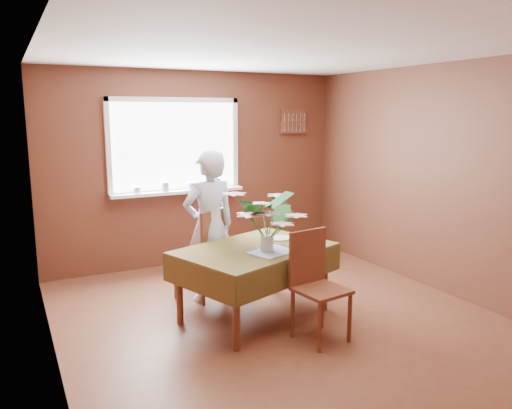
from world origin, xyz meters
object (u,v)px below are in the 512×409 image
chair_far (205,250)px  chair_near (315,280)px  seated_woman (209,227)px  flower_bouquet (267,214)px  dining_table (255,256)px

chair_far → chair_near: chair_far is taller
seated_woman → flower_bouquet: size_ratio=2.53×
chair_far → seated_woman: size_ratio=0.61×
dining_table → seated_woman: (-0.22, 0.63, 0.18)m
chair_near → seated_woman: 1.38m
dining_table → chair_near: bearing=-85.2°
chair_near → flower_bouquet: size_ratio=1.51×
dining_table → chair_far: bearing=91.0°
chair_far → flower_bouquet: (0.29, -0.84, 0.52)m
chair_near → seated_woman: size_ratio=0.60×
dining_table → flower_bouquet: size_ratio=2.66×
dining_table → chair_near: 0.69m
seated_woman → flower_bouquet: bearing=103.0°
flower_bouquet → chair_far: bearing=109.1°
chair_near → flower_bouquet: (-0.23, 0.46, 0.53)m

